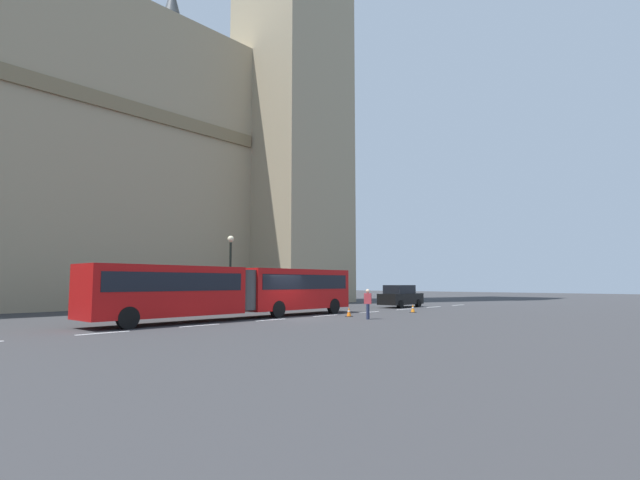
# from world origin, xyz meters

# --- Properties ---
(ground_plane) EXTENTS (160.00, 160.00, 0.00)m
(ground_plane) POSITION_xyz_m (0.00, 0.00, 0.00)
(ground_plane) COLOR #333335
(lane_centre_marking) EXTENTS (39.00, 0.16, 0.01)m
(lane_centre_marking) POSITION_xyz_m (2.76, 0.00, 0.00)
(lane_centre_marking) COLOR silver
(lane_centre_marking) RESTS_ON ground_plane
(articulated_bus) EXTENTS (17.23, 2.54, 2.90)m
(articulated_bus) POSITION_xyz_m (-2.62, 1.99, 1.75)
(articulated_bus) COLOR #B20F0F
(articulated_bus) RESTS_ON ground_plane
(sedan_lead) EXTENTS (4.40, 1.86, 1.85)m
(sedan_lead) POSITION_xyz_m (14.39, 1.87, 0.91)
(sedan_lead) COLOR black
(sedan_lead) RESTS_ON ground_plane
(traffic_cone_west) EXTENTS (0.36, 0.36, 0.58)m
(traffic_cone_west) POSITION_xyz_m (3.01, -1.64, 0.28)
(traffic_cone_west) COLOR black
(traffic_cone_west) RESTS_ON ground_plane
(traffic_cone_middle) EXTENTS (0.36, 0.36, 0.58)m
(traffic_cone_middle) POSITION_xyz_m (9.08, -2.46, 0.28)
(traffic_cone_middle) COLOR black
(traffic_cone_middle) RESTS_ON ground_plane
(street_lamp) EXTENTS (0.44, 0.44, 5.27)m
(street_lamp) POSITION_xyz_m (0.26, 6.50, 3.06)
(street_lamp) COLOR black
(street_lamp) RESTS_ON ground_plane
(pedestrian_near_cones) EXTENTS (0.40, 0.47, 1.69)m
(pedestrian_near_cones) POSITION_xyz_m (2.15, -3.69, 0.91)
(pedestrian_near_cones) COLOR #262D4C
(pedestrian_near_cones) RESTS_ON ground_plane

